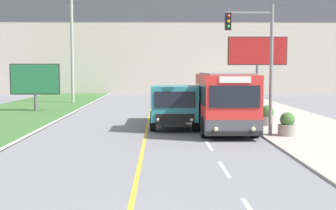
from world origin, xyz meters
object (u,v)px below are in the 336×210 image
(dump_truck, at_px, (174,106))
(billboard_small, at_px, (35,80))
(car_distant, at_px, (200,97))
(traffic_light_mast, at_px, (258,53))
(planter_round_second, at_px, (267,116))
(billboard_large, at_px, (257,53))
(planter_round_near, at_px, (287,125))
(utility_pole_far, at_px, (72,45))
(city_bus, at_px, (225,103))

(dump_truck, xyz_separation_m, billboard_small, (-10.09, 10.13, 1.16))
(billboard_small, bearing_deg, car_distant, 25.89)
(traffic_light_mast, xyz_separation_m, planter_round_second, (1.35, 3.82, -3.37))
(billboard_large, xyz_separation_m, planter_round_near, (-2.90, -20.83, -4.04))
(billboard_large, height_order, planter_round_near, billboard_large)
(utility_pole_far, distance_m, traffic_light_mast, 25.31)
(car_distant, height_order, planter_round_second, car_distant)
(planter_round_near, distance_m, planter_round_second, 4.07)
(city_bus, relative_size, traffic_light_mast, 0.97)
(utility_pole_far, bearing_deg, planter_round_second, -51.98)
(car_distant, distance_m, billboard_large, 6.67)
(dump_truck, height_order, billboard_small, billboard_small)
(traffic_light_mast, xyz_separation_m, billboard_small, (-13.96, 13.30, -1.59))
(car_distant, distance_m, traffic_light_mast, 19.87)
(city_bus, xyz_separation_m, car_distant, (0.32, 18.26, -0.83))
(traffic_light_mast, distance_m, billboard_small, 19.34)
(dump_truck, relative_size, billboard_small, 1.84)
(city_bus, distance_m, billboard_large, 20.31)
(planter_round_near, bearing_deg, city_bus, 150.18)
(utility_pole_far, bearing_deg, billboard_large, -4.20)
(city_bus, height_order, billboard_large, billboard_large)
(dump_truck, distance_m, billboard_large, 19.53)
(utility_pole_far, xyz_separation_m, planter_round_near, (14.10, -22.08, -4.78))
(utility_pole_far, height_order, traffic_light_mast, utility_pole_far)
(planter_round_near, height_order, planter_round_second, planter_round_second)
(traffic_light_mast, height_order, planter_round_second, traffic_light_mast)
(planter_round_second, bearing_deg, traffic_light_mast, -109.45)
(utility_pole_far, height_order, planter_round_second, utility_pole_far)
(car_distant, xyz_separation_m, utility_pole_far, (-11.70, 2.26, 4.66))
(traffic_light_mast, relative_size, planter_round_second, 5.59)
(utility_pole_far, relative_size, billboard_large, 1.74)
(billboard_small, relative_size, planter_round_near, 3.37)
(city_bus, distance_m, planter_round_near, 3.27)
(city_bus, xyz_separation_m, billboard_large, (5.61, 19.27, 3.09))
(dump_truck, bearing_deg, billboard_small, 134.87)
(car_distant, relative_size, traffic_light_mast, 0.69)
(billboard_large, bearing_deg, dump_truck, -115.05)
(traffic_light_mast, bearing_deg, billboard_large, 78.29)
(city_bus, bearing_deg, billboard_large, 73.77)
(traffic_light_mast, height_order, billboard_large, traffic_light_mast)
(city_bus, bearing_deg, traffic_light_mast, -44.23)
(city_bus, relative_size, billboard_large, 0.99)
(billboard_large, bearing_deg, city_bus, -106.23)
(city_bus, bearing_deg, utility_pole_far, 119.02)
(car_distant, bearing_deg, billboard_small, -154.11)
(planter_round_near, bearing_deg, planter_round_second, 90.28)
(billboard_small, bearing_deg, utility_pole_far, 81.80)
(planter_round_near, bearing_deg, traffic_light_mast, 169.79)
(city_bus, distance_m, dump_truck, 3.15)
(city_bus, distance_m, billboard_small, 17.42)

